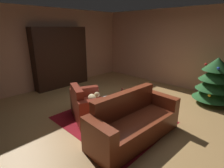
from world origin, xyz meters
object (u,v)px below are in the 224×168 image
at_px(book_stack_on_table, 115,98).
at_px(decorated_tree, 215,81).
at_px(couch_red, 134,123).
at_px(bottle_on_table, 122,95).
at_px(armchair_red, 88,106).
at_px(coffee_table, 114,102).
at_px(bookshelf_unit, 64,58).

height_order(book_stack_on_table, decorated_tree, decorated_tree).
bearing_deg(book_stack_on_table, couch_red, -23.38).
height_order(couch_red, bottle_on_table, couch_red).
bearing_deg(decorated_tree, armchair_red, -121.88).
bearing_deg(book_stack_on_table, armchair_red, -129.99).
bearing_deg(bottle_on_table, armchair_red, -127.57).
distance_m(armchair_red, couch_red, 1.22).
height_order(coffee_table, book_stack_on_table, book_stack_on_table).
bearing_deg(coffee_table, bookshelf_unit, 170.06).
distance_m(couch_red, decorated_tree, 2.87).
relative_size(armchair_red, decorated_tree, 0.93).
relative_size(couch_red, decorated_tree, 1.53).
distance_m(armchair_red, coffee_table, 0.60).
xyz_separation_m(couch_red, book_stack_on_table, (-0.81, 0.35, 0.18)).
height_order(couch_red, coffee_table, couch_red).
relative_size(bookshelf_unit, decorated_tree, 1.58).
bearing_deg(bottle_on_table, decorated_tree, 59.83).
bearing_deg(bookshelf_unit, book_stack_on_table, -9.26).
distance_m(bookshelf_unit, couch_red, 3.93).
bearing_deg(book_stack_on_table, coffee_table, -119.42).
bearing_deg(decorated_tree, couch_red, -102.16).
relative_size(book_stack_on_table, bottle_on_table, 0.73).
bearing_deg(armchair_red, book_stack_on_table, 50.01).
bearing_deg(couch_red, bottle_on_table, 145.88).
height_order(armchair_red, decorated_tree, decorated_tree).
distance_m(armchair_red, book_stack_on_table, 0.66).
bearing_deg(coffee_table, book_stack_on_table, 60.58).
distance_m(coffee_table, decorated_tree, 2.87).
bearing_deg(armchair_red, couch_red, 6.29).
height_order(armchair_red, coffee_table, armchair_red).
distance_m(coffee_table, bottle_on_table, 0.25).
height_order(coffee_table, decorated_tree, decorated_tree).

